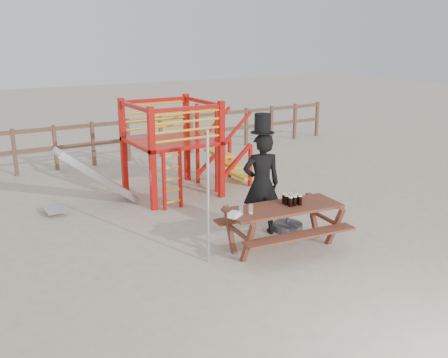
{
  "coord_description": "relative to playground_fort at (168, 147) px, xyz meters",
  "views": [
    {
      "loc": [
        -4.43,
        -6.1,
        3.39
      ],
      "look_at": [
        -0.17,
        0.8,
        1.07
      ],
      "focal_mm": 40.0,
      "sensor_mm": 36.0,
      "label": 1
    }
  ],
  "objects": [
    {
      "name": "ground",
      "position": [
        -0.12,
        -3.58,
        -1.07
      ],
      "size": [
        60.0,
        60.0,
        0.0
      ],
      "primitive_type": "plane",
      "color": "#C5B499",
      "rests_on": "ground"
    },
    {
      "name": "back_fence",
      "position": [
        -0.12,
        3.42,
        -0.34
      ],
      "size": [
        15.09,
        0.09,
        1.2
      ],
      "color": "brown",
      "rests_on": "ground"
    },
    {
      "name": "playground_fort",
      "position": [
        0.0,
        0.0,
        0.0
      ],
      "size": [
        4.71,
        1.84,
        2.1
      ],
      "color": "red",
      "rests_on": "ground"
    },
    {
      "name": "picnic_table",
      "position": [
        0.28,
        -3.69,
        -0.61
      ],
      "size": [
        2.05,
        1.53,
        0.74
      ],
      "rotation": [
        0.0,
        0.0,
        -0.12
      ],
      "color": "brown",
      "rests_on": "ground"
    },
    {
      "name": "man_with_hat",
      "position": [
        0.37,
        -2.95,
        -0.11
      ],
      "size": [
        0.77,
        0.63,
        2.15
      ],
      "rotation": [
        0.0,
        0.0,
        2.8
      ],
      "color": "black",
      "rests_on": "ground"
    },
    {
      "name": "metal_pole",
      "position": [
        -1.01,
        -3.5,
        -0.03
      ],
      "size": [
        0.05,
        0.05,
        2.09
      ],
      "primitive_type": "cylinder",
      "color": "#B2B2B7",
      "rests_on": "ground"
    },
    {
      "name": "parasol_base",
      "position": [
        0.88,
        -3.08,
        -1.01
      ],
      "size": [
        0.54,
        0.54,
        0.23
      ],
      "color": "#3C3C41",
      "rests_on": "ground"
    },
    {
      "name": "paper_bag",
      "position": [
        -0.67,
        -3.69,
        -0.29
      ],
      "size": [
        0.23,
        0.21,
        0.08
      ],
      "primitive_type": "cube",
      "rotation": [
        0.0,
        0.0,
        0.51
      ],
      "color": "white",
      "rests_on": "picnic_table"
    },
    {
      "name": "stout_pints",
      "position": [
        0.46,
        -3.68,
        -0.25
      ],
      "size": [
        0.26,
        0.27,
        0.17
      ],
      "color": "black",
      "rests_on": "picnic_table"
    },
    {
      "name": "empty_glasses",
      "position": [
        -0.44,
        -3.67,
        -0.26
      ],
      "size": [
        0.23,
        0.11,
        0.15
      ],
      "color": "silver",
      "rests_on": "picnic_table"
    }
  ]
}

